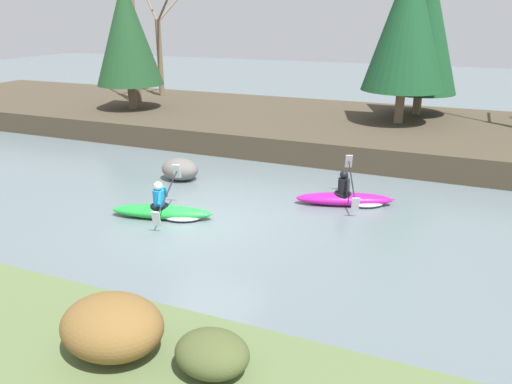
# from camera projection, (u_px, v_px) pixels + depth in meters

# --- Properties ---
(ground_plane) EXTENTS (90.00, 90.00, 0.00)m
(ground_plane) POSITION_uv_depth(u_px,v_px,m) (209.00, 223.00, 12.80)
(ground_plane) COLOR slate
(riverbank_far) EXTENTS (44.00, 9.09, 0.89)m
(riverbank_far) POSITION_uv_depth(u_px,v_px,m) (320.00, 127.00, 21.57)
(riverbank_far) COLOR #473D2D
(riverbank_far) RESTS_ON ground
(conifer_tree_far_left) EXTENTS (3.00, 3.00, 5.68)m
(conifer_tree_far_left) POSITION_uv_depth(u_px,v_px,m) (127.00, 33.00, 22.19)
(conifer_tree_far_left) COLOR brown
(conifer_tree_far_left) RESTS_ON riverbank_far
(conifer_tree_left) EXTENTS (3.20, 3.20, 6.51)m
(conifer_tree_left) POSITION_uv_depth(u_px,v_px,m) (408.00, 21.00, 18.99)
(conifer_tree_left) COLOR #7A664C
(conifer_tree_left) RESTS_ON riverbank_far
(conifer_tree_mid_left) EXTENTS (3.09, 3.09, 6.25)m
(conifer_tree_mid_left) POSITION_uv_depth(u_px,v_px,m) (425.00, 29.00, 20.86)
(conifer_tree_mid_left) COLOR #7A664C
(conifer_tree_mid_left) RESTS_ON riverbank_far
(bare_tree_upstream) EXTENTS (2.89, 2.86, 5.19)m
(bare_tree_upstream) POSITION_uv_depth(u_px,v_px,m) (160.00, 49.00, 26.21)
(bare_tree_upstream) COLOR #7A664C
(bare_tree_upstream) RESTS_ON riverbank_far
(bare_tree_mid_upstream) EXTENTS (4.38, 4.32, 8.01)m
(bare_tree_mid_upstream) POSITION_uv_depth(u_px,v_px,m) (135.00, 23.00, 23.90)
(bare_tree_mid_upstream) COLOR #7A664C
(bare_tree_mid_upstream) RESTS_ON riverbank_far
(shrub_clump_second) EXTENTS (1.43, 1.19, 0.77)m
(shrub_clump_second) POSITION_uv_depth(u_px,v_px,m) (112.00, 326.00, 6.60)
(shrub_clump_second) COLOR brown
(shrub_clump_second) RESTS_ON riverbank_near
(shrub_clump_third) EXTENTS (0.98, 0.82, 0.53)m
(shrub_clump_third) POSITION_uv_depth(u_px,v_px,m) (212.00, 353.00, 6.26)
(shrub_clump_third) COLOR #4C562D
(shrub_clump_third) RESTS_ON riverbank_near
(kayaker_lead) EXTENTS (2.75, 2.01, 1.20)m
(kayaker_lead) POSITION_uv_depth(u_px,v_px,m) (349.00, 198.00, 13.98)
(kayaker_lead) COLOR #C61999
(kayaker_lead) RESTS_ON ground
(kayaker_middle) EXTENTS (2.78, 2.04, 1.20)m
(kayaker_middle) POSITION_uv_depth(u_px,v_px,m) (166.00, 211.00, 13.07)
(kayaker_middle) COLOR green
(kayaker_middle) RESTS_ON ground
(boulder_midstream) EXTENTS (1.23, 0.96, 0.70)m
(boulder_midstream) POSITION_uv_depth(u_px,v_px,m) (180.00, 169.00, 16.06)
(boulder_midstream) COLOR slate
(boulder_midstream) RESTS_ON ground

